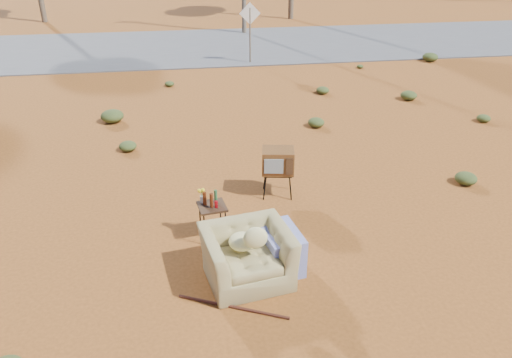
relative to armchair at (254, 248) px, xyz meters
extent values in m
plane|color=brown|center=(0.23, 0.49, -0.51)|extent=(140.00, 140.00, 0.00)
cube|color=#565659|center=(0.23, 15.49, -0.49)|extent=(140.00, 7.00, 0.04)
imported|color=#978652|center=(-0.10, -0.04, 0.04)|extent=(1.38, 1.02, 1.10)
ellipsoid|color=#D1C87F|center=(-0.17, 0.01, 0.13)|extent=(0.40, 0.40, 0.23)
ellipsoid|color=#D1C87F|center=(-0.01, -0.24, 0.34)|extent=(0.35, 0.17, 0.35)
cube|color=navy|center=(0.45, 0.18, -0.19)|extent=(0.66, 0.89, 0.64)
cube|color=black|center=(0.83, 2.43, -0.03)|extent=(0.60, 0.49, 0.03)
cylinder|color=black|center=(0.55, 2.28, -0.27)|extent=(0.03, 0.03, 0.48)
cylinder|color=black|center=(1.04, 2.20, -0.27)|extent=(0.03, 0.03, 0.48)
cylinder|color=black|center=(0.62, 2.66, -0.27)|extent=(0.03, 0.03, 0.48)
cylinder|color=black|center=(1.10, 2.57, -0.27)|extent=(0.03, 0.03, 0.48)
cube|color=brown|center=(0.83, 2.43, 0.22)|extent=(0.67, 0.56, 0.47)
cube|color=gray|center=(0.71, 2.20, 0.22)|extent=(0.36, 0.08, 0.29)
cube|color=#472D19|center=(0.99, 2.15, 0.22)|extent=(0.14, 0.04, 0.33)
cube|color=#351E13|center=(-0.53, 1.10, 0.11)|extent=(0.51, 0.51, 0.04)
cylinder|color=black|center=(-0.68, 0.90, -0.20)|extent=(0.02, 0.02, 0.62)
cylinder|color=black|center=(-0.33, 0.95, -0.20)|extent=(0.02, 0.02, 0.62)
cylinder|color=black|center=(-0.73, 1.25, -0.20)|extent=(0.02, 0.02, 0.62)
cylinder|color=black|center=(-0.38, 1.30, -0.20)|extent=(0.02, 0.02, 0.62)
cylinder|color=#4E1F0D|center=(-0.64, 1.13, 0.24)|extent=(0.06, 0.06, 0.23)
cylinder|color=#4E1F0D|center=(-0.54, 1.03, 0.25)|extent=(0.06, 0.06, 0.25)
cylinder|color=#24552A|center=(-0.46, 1.20, 0.23)|extent=(0.05, 0.05, 0.21)
cylinder|color=red|center=(-0.47, 1.02, 0.19)|extent=(0.06, 0.06, 0.12)
cylinder|color=silver|center=(-0.68, 1.21, 0.19)|extent=(0.07, 0.07, 0.12)
ellipsoid|color=yellow|center=(-0.68, 1.21, 0.34)|extent=(0.14, 0.14, 0.11)
cylinder|color=#511F15|center=(-0.39, -0.67, -0.49)|extent=(1.49, 0.72, 0.04)
cylinder|color=brown|center=(1.73, 12.49, 0.49)|extent=(0.06, 0.06, 2.00)
cube|color=silver|center=(1.73, 12.49, 1.29)|extent=(0.78, 0.04, 0.78)
ellipsoid|color=#3C4920|center=(4.73, 2.29, -0.39)|extent=(0.44, 0.44, 0.24)
ellipsoid|color=#3C4920|center=(-2.77, 6.99, -0.35)|extent=(0.60, 0.60, 0.33)
ellipsoid|color=#3C4920|center=(7.03, 5.49, -0.41)|extent=(0.36, 0.36, 0.20)
ellipsoid|color=#3C4920|center=(3.43, 8.49, -0.40)|extent=(0.40, 0.40, 0.22)
ellipsoid|color=#3C4920|center=(-1.27, 9.99, -0.43)|extent=(0.30, 0.30, 0.17)
camera|label=1|loc=(-0.88, -5.99, 4.31)|focal=35.00mm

